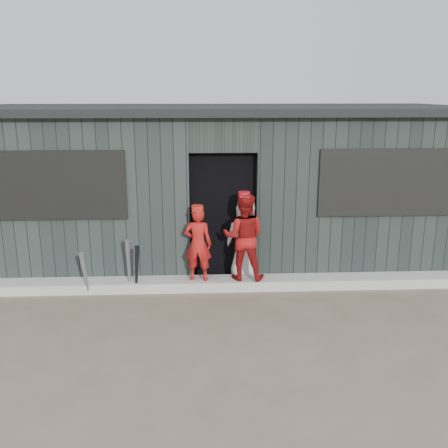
{
  "coord_description": "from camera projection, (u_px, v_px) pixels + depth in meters",
  "views": [
    {
      "loc": [
        -0.33,
        -5.15,
        2.85
      ],
      "look_at": [
        0.0,
        1.8,
        1.0
      ],
      "focal_mm": 40.0,
      "sensor_mm": 36.0,
      "label": 1
    }
  ],
  "objects": [
    {
      "name": "bat_left",
      "position": [
        85.0,
        274.0,
        7.04
      ],
      "size": [
        0.09,
        0.3,
        0.71
      ],
      "primitive_type": "cone",
      "rotation": [
        0.32,
        0.0,
        -0.07
      ],
      "color": "gray",
      "rests_on": "ground"
    },
    {
      "name": "player_red_left",
      "position": [
        198.0,
        244.0,
        7.26
      ],
      "size": [
        0.43,
        0.32,
        1.1
      ],
      "primitive_type": "imported",
      "rotation": [
        0.0,
        0.0,
        3.0
      ],
      "color": "#A81814",
      "rests_on": "curb"
    },
    {
      "name": "bat_right",
      "position": [
        137.0,
        269.0,
        7.16
      ],
      "size": [
        0.15,
        0.24,
        0.75
      ],
      "primitive_type": "cone",
      "rotation": [
        0.22,
        0.0,
        0.39
      ],
      "color": "black",
      "rests_on": "ground"
    },
    {
      "name": "player_red_right",
      "position": [
        244.0,
        237.0,
        7.3
      ],
      "size": [
        0.69,
        0.58,
        1.29
      ],
      "primitive_type": "imported",
      "rotation": [
        0.0,
        0.0,
        2.99
      ],
      "color": "maroon",
      "rests_on": "curb"
    },
    {
      "name": "player_grey_back",
      "position": [
        245.0,
        239.0,
        7.67
      ],
      "size": [
        0.7,
        0.51,
        1.3
      ],
      "primitive_type": "imported",
      "rotation": [
        0.0,
        0.0,
        3.31
      ],
      "color": "silver",
      "rests_on": "ground"
    },
    {
      "name": "curb",
      "position": [
        224.0,
        283.0,
        7.45
      ],
      "size": [
        8.0,
        0.36,
        0.15
      ],
      "primitive_type": "cube",
      "color": "#A9A9A4",
      "rests_on": "ground"
    },
    {
      "name": "ground",
      "position": [
        231.0,
        348.0,
        5.72
      ],
      "size": [
        80.0,
        80.0,
        0.0
      ],
      "primitive_type": "plane",
      "color": "brown",
      "rests_on": "ground"
    },
    {
      "name": "bat_mid",
      "position": [
        129.0,
        265.0,
        7.23
      ],
      "size": [
        0.08,
        0.19,
        0.82
      ],
      "primitive_type": "cone",
      "rotation": [
        0.15,
        0.0,
        0.06
      ],
      "color": "gray",
      "rests_on": "ground"
    },
    {
      "name": "dugout",
      "position": [
        219.0,
        183.0,
        8.77
      ],
      "size": [
        8.3,
        3.3,
        2.62
      ],
      "color": "black",
      "rests_on": "ground"
    }
  ]
}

